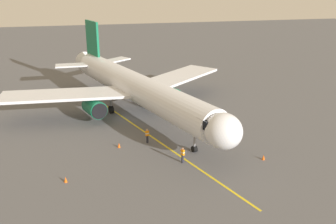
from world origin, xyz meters
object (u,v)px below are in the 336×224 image
Objects in this scene: airplane at (136,88)px; safety_cone_nose_right at (263,157)px; safety_cone_nose_left at (66,180)px; baggage_cart_near_nose at (165,85)px; ground_crew_wing_walker at (147,136)px; safety_cone_wing_port at (119,145)px; ground_crew_marshaller at (183,155)px.

airplane is 20.19m from safety_cone_nose_right.
safety_cone_nose_right is at bearing -179.54° from safety_cone_nose_left.
airplane is at bearing 61.30° from baggage_cart_near_nose.
ground_crew_wing_walker is 11.62m from safety_cone_nose_left.
ground_crew_wing_walker is 13.22m from safety_cone_nose_right.
baggage_cart_near_nose reaches higher than safety_cone_nose_right.
safety_cone_nose_left is 8.78m from safety_cone_wing_port.
airplane reaches higher than ground_crew_wing_walker.
safety_cone_nose_right is (-10.96, 16.54, -3.73)m from airplane.
ground_crew_marshaller is at bearing -173.16° from safety_cone_nose_left.
ground_crew_marshaller is 11.83m from safety_cone_nose_left.
airplane is 19.46m from safety_cone_nose_left.
safety_cone_wing_port is at bearing 65.28° from baggage_cart_near_nose.
baggage_cart_near_nose is at bearing -118.70° from airplane.
ground_crew_marshaller is at bearing -8.34° from safety_cone_nose_right.
ground_crew_wing_walker is at bearing -32.44° from safety_cone_nose_right.
ground_crew_marshaller is at bearing 99.20° from airplane.
airplane reaches higher than safety_cone_wing_port.
baggage_cart_near_nose is 5.24× the size of safety_cone_wing_port.
safety_cone_nose_left is (16.15, 29.31, -0.38)m from baggage_cart_near_nose.
airplane is at bearing -80.80° from ground_crew_marshaller.
baggage_cart_near_nose is 33.47m from safety_cone_nose_left.
safety_cone_nose_right is at bearing 147.56° from ground_crew_wing_walker.
airplane is at bearing -56.47° from safety_cone_nose_right.
baggage_cart_near_nose is at bearing -114.72° from safety_cone_wing_port.
airplane reaches higher than safety_cone_nose_right.
ground_crew_marshaller is at bearing 138.82° from safety_cone_wing_port.
safety_cone_nose_right is at bearing 123.53° from airplane.
ground_crew_wing_walker is (0.18, 9.46, -3.12)m from airplane.
ground_crew_marshaller is 3.11× the size of safety_cone_wing_port.
ground_crew_marshaller reaches higher than safety_cone_wing_port.
ground_crew_wing_walker is 3.11× the size of safety_cone_nose_right.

